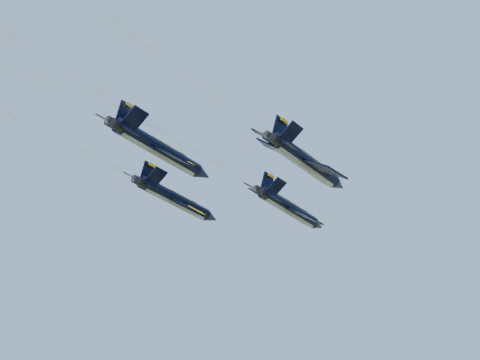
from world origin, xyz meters
The scene contains 4 objects.
jet_lead centered at (2.04, 12.70, 94.03)m, with size 10.99×16.47×6.60m.
jet_left centered at (-9.40, 2.30, 94.03)m, with size 10.99×16.47×6.60m.
jet_right centered at (10.79, -2.04, 94.03)m, with size 10.99×16.47×6.60m.
jet_slot centered at (-1.65, -12.88, 94.03)m, with size 10.99×16.47×6.60m.
Camera 1 is at (40.50, -73.44, 63.91)m, focal length 55.00 mm.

